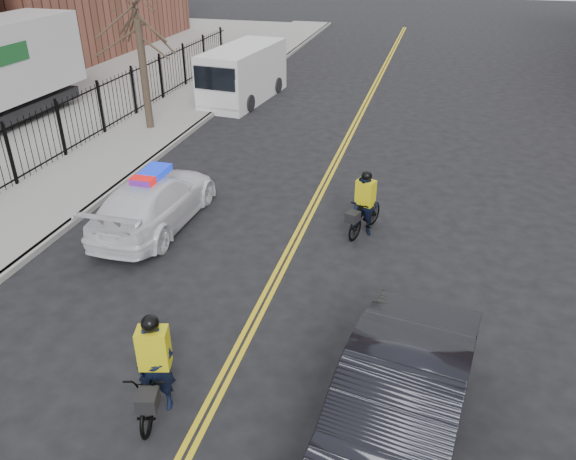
{
  "coord_description": "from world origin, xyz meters",
  "views": [
    {
      "loc": [
        3.01,
        -9.02,
        7.08
      ],
      "look_at": [
        0.29,
        1.22,
        1.3
      ],
      "focal_mm": 35.0,
      "sensor_mm": 36.0,
      "label": 1
    }
  ],
  "objects_px": {
    "cargo_van": "(242,75)",
    "cyclist_far": "(364,209)",
    "dark_sedan": "(396,413)",
    "police_cruiser": "(155,201)",
    "cyclist_near": "(158,376)"
  },
  "relations": [
    {
      "from": "cargo_van",
      "to": "cyclist_far",
      "type": "distance_m",
      "value": 13.19
    },
    {
      "from": "police_cruiser",
      "to": "dark_sedan",
      "type": "relative_size",
      "value": 0.93
    },
    {
      "from": "police_cruiser",
      "to": "cargo_van",
      "type": "bearing_deg",
      "value": -81.44
    },
    {
      "from": "cargo_van",
      "to": "cyclist_far",
      "type": "relative_size",
      "value": 3.26
    },
    {
      "from": "cargo_van",
      "to": "cyclist_near",
      "type": "xyz_separation_m",
      "value": [
        4.72,
        -17.94,
        -0.5
      ]
    },
    {
      "from": "police_cruiser",
      "to": "cargo_van",
      "type": "relative_size",
      "value": 0.82
    },
    {
      "from": "dark_sedan",
      "to": "cyclist_near",
      "type": "relative_size",
      "value": 2.55
    },
    {
      "from": "dark_sedan",
      "to": "cyclist_far",
      "type": "height_order",
      "value": "cyclist_far"
    },
    {
      "from": "cargo_van",
      "to": "cyclist_far",
      "type": "bearing_deg",
      "value": -51.7
    },
    {
      "from": "police_cruiser",
      "to": "cyclist_near",
      "type": "distance_m",
      "value": 6.61
    },
    {
      "from": "cargo_van",
      "to": "cyclist_near",
      "type": "bearing_deg",
      "value": -69.62
    },
    {
      "from": "police_cruiser",
      "to": "cyclist_far",
      "type": "height_order",
      "value": "cyclist_far"
    },
    {
      "from": "cargo_van",
      "to": "dark_sedan",
      "type": "bearing_deg",
      "value": -58.88
    },
    {
      "from": "cyclist_near",
      "to": "cyclist_far",
      "type": "bearing_deg",
      "value": 56.28
    },
    {
      "from": "dark_sedan",
      "to": "cargo_van",
      "type": "relative_size",
      "value": 0.88
    }
  ]
}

